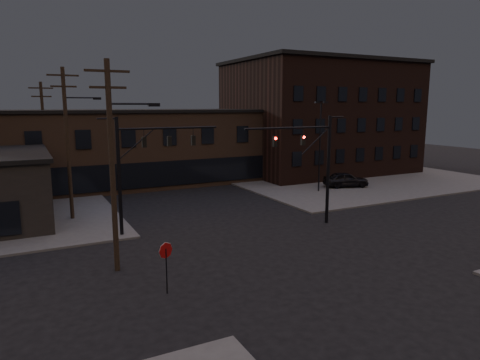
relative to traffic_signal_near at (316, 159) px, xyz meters
name	(u,v)px	position (x,y,z in m)	size (l,w,h in m)	color
ground	(287,254)	(-5.36, -4.50, -4.93)	(140.00, 140.00, 0.00)	black
sidewalk_ne	(337,174)	(16.64, 17.50, -4.86)	(30.00, 30.00, 0.15)	#474744
building_row	(154,147)	(-5.36, 23.50, -0.93)	(40.00, 12.00, 8.00)	#4E3829
building_right	(319,119)	(16.64, 21.50, 2.07)	(22.00, 16.00, 14.00)	black
traffic_signal_near	(316,159)	(0.00, 0.00, 0.00)	(7.12, 0.24, 8.00)	black
traffic_signal_far	(138,162)	(-12.07, 3.50, 0.08)	(7.12, 0.24, 8.00)	black
stop_sign	(166,256)	(-13.36, -6.49, -3.09)	(0.72, 0.33, 2.48)	black
utility_pole_near	(113,162)	(-14.79, -2.50, 0.94)	(3.70, 0.28, 11.00)	black
utility_pole_mid	(68,141)	(-15.79, 9.50, 1.19)	(3.70, 0.28, 11.50)	black
utility_pole_far	(45,136)	(-16.86, 21.50, 0.85)	(2.20, 0.28, 11.00)	black
lot_light_a	(320,138)	(7.64, 9.50, 0.58)	(1.50, 0.28, 9.14)	black
lot_light_b	(335,134)	(13.64, 14.50, 0.58)	(1.50, 0.28, 9.14)	black
parked_car_lot_a	(346,179)	(11.62, 10.00, -3.98)	(1.90, 4.72, 1.61)	black
parked_car_lot_b	(302,167)	(13.20, 20.29, -4.03)	(2.11, 5.20, 1.51)	#A6A6A8
car_crossing	(143,180)	(-7.57, 20.20, -4.13)	(1.70, 4.87, 1.61)	black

